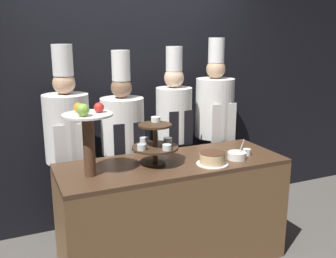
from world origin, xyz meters
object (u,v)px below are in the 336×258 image
Objects in this scene: tiered_stand at (155,142)px; fruit_pedestal at (88,129)px; chef_center_right at (174,131)px; cake_round at (212,159)px; chef_right at (214,124)px; serving_bowl_near at (237,155)px; cup_white at (247,152)px; chef_left at (68,144)px; chef_center_left at (123,142)px.

tiered_stand is 0.55m from fruit_pedestal.
cake_round is at bearing -92.09° from chef_center_right.
serving_bowl_near is at bearing -106.93° from chef_right.
tiered_stand is at bearing -125.90° from chef_center_right.
chef_right reaches higher than cake_round.
chef_left reaches higher than cup_white.
chef_center_right reaches higher than fruit_pedestal.
cake_round is 0.14× the size of chef_center_right.
fruit_pedestal is 0.30× the size of chef_left.
tiered_stand is at bearing -83.06° from chef_center_left.
chef_left reaches higher than fruit_pedestal.
fruit_pedestal is 0.30× the size of chef_center_right.
cup_white is (0.40, 0.09, -0.02)m from cake_round.
serving_bowl_near is at bearing -73.53° from chef_center_right.
serving_bowl_near reaches higher than cake_round.
serving_bowl_near is 1.06m from chef_center_left.
cake_round is 1.27m from chef_left.
cup_white is at bearing 23.08° from serving_bowl_near.
chef_left is at bearing -180.00° from chef_right.
chef_right reaches higher than tiered_stand.
chef_center_left is (-0.74, 0.76, 0.01)m from serving_bowl_near.
chef_center_right is at bearing 33.97° from fruit_pedestal.
chef_center_right is (0.97, 0.65, -0.26)m from fruit_pedestal.
chef_center_right is at bearing 0.01° from chef_left.
cake_round is 1.57× the size of serving_bowl_near.
chef_left is 0.97× the size of chef_right.
fruit_pedestal is 0.71m from chef_left.
chef_center_left is at bearing 141.71° from cup_white.
tiered_stand reaches higher than serving_bowl_near.
chef_center_left is at bearing 55.38° from fruit_pedestal.
cake_round is 0.14× the size of chef_left.
serving_bowl_near is 0.09× the size of chef_center_left.
chef_center_right is 0.46m from chef_right.
tiered_stand is at bearing -46.88° from chef_left.
tiered_stand is 2.28× the size of serving_bowl_near.
cup_white is (0.81, -0.09, -0.16)m from tiered_stand.
tiered_stand is 0.20× the size of chef_right.
serving_bowl_near is (-0.14, -0.06, 0.00)m from cup_white.
chef_left is (-1.39, 0.70, 0.05)m from cup_white.
chef_right is at bearing 24.62° from fruit_pedestal.
chef_right reaches higher than chef_center_right.
chef_left is at bearing 148.59° from serving_bowl_near.
chef_center_left is 0.98m from chef_right.
chef_center_right is (1.02, 0.00, 0.01)m from chef_left.
chef_right is at bearing 82.73° from cup_white.
tiered_stand is 1.09m from chef_right.
cake_round is at bearing -121.44° from chef_right.
fruit_pedestal is 0.85m from chef_center_left.
chef_left reaches higher than chef_center_right.
cake_round is at bearing -172.56° from serving_bowl_near.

